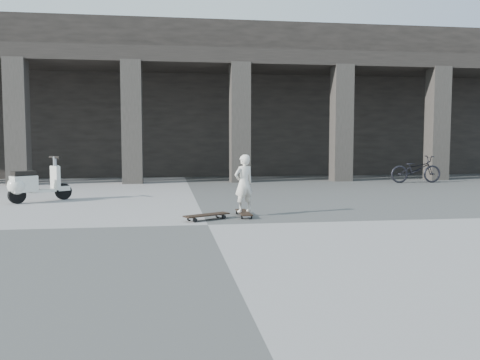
{
  "coord_description": "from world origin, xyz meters",
  "views": [
    {
      "loc": [
        -0.69,
        -8.54,
        1.46
      ],
      "look_at": [
        0.75,
        1.35,
        0.65
      ],
      "focal_mm": 38.0,
      "sensor_mm": 36.0,
      "label": 1
    }
  ],
  "objects": [
    {
      "name": "child",
      "position": [
        0.75,
        0.85,
        0.63
      ],
      "size": [
        0.47,
        0.4,
        1.08
      ],
      "primitive_type": "imported",
      "rotation": [
        0.0,
        0.0,
        3.57
      ],
      "color": "silver",
      "rests_on": "longboard"
    },
    {
      "name": "colonnade",
      "position": [
        -0.0,
        13.77,
        3.03
      ],
      "size": [
        28.0,
        8.82,
        6.0
      ],
      "color": "black",
      "rests_on": "ground"
    },
    {
      "name": "bicycle",
      "position": [
        7.53,
        7.3,
        0.45
      ],
      "size": [
        1.74,
        0.64,
        0.9
      ],
      "primitive_type": "imported",
      "rotation": [
        0.0,
        0.0,
        1.55
      ],
      "color": "black",
      "rests_on": "ground"
    },
    {
      "name": "ground",
      "position": [
        0.0,
        0.0,
        0.0
      ],
      "size": [
        90.0,
        90.0,
        0.0
      ],
      "primitive_type": "plane",
      "color": "#4B4B48",
      "rests_on": "ground"
    },
    {
      "name": "longboard",
      "position": [
        0.75,
        0.85,
        0.07
      ],
      "size": [
        0.22,
        0.85,
        0.09
      ],
      "rotation": [
        0.0,
        0.0,
        1.59
      ],
      "color": "black",
      "rests_on": "ground"
    },
    {
      "name": "scooter",
      "position": [
        -3.8,
        3.62,
        0.42
      ],
      "size": [
        1.27,
        1.05,
        1.05
      ],
      "rotation": [
        0.0,
        0.0,
        0.66
      ],
      "color": "black",
      "rests_on": "ground"
    },
    {
      "name": "skateboard_spare",
      "position": [
        0.02,
        0.52,
        0.08
      ],
      "size": [
        0.88,
        0.62,
        0.1
      ],
      "rotation": [
        0.0,
        0.0,
        0.5
      ],
      "color": "black",
      "rests_on": "ground"
    }
  ]
}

